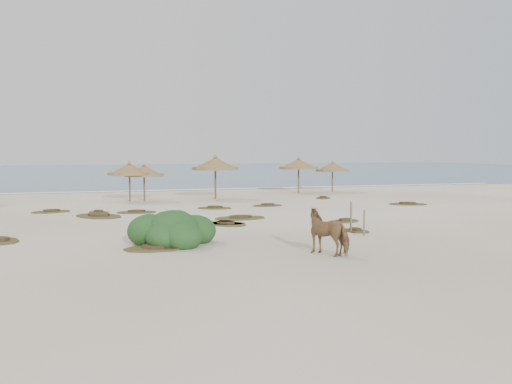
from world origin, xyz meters
TOP-DOWN VIEW (x-y plane):
  - ground at (0.00, 0.00)m, footprint 160.00×160.00m
  - ocean at (0.00, 75.00)m, footprint 200.00×100.00m
  - foam_line at (0.00, 26.00)m, footprint 70.00×0.60m
  - palapa_2 at (-3.03, 15.68)m, footprint 3.86×3.86m
  - palapa_3 at (-2.04, 15.79)m, footprint 3.45×3.45m
  - palapa_4 at (3.01, 15.90)m, footprint 4.06×4.06m
  - palapa_5 at (14.04, 19.63)m, footprint 3.63×3.63m
  - palapa_6 at (10.93, 19.50)m, footprint 3.69×3.69m
  - horse at (1.15, -6.60)m, footprint 1.59×1.95m
  - fence_post_near at (4.25, -2.24)m, footprint 0.12×0.12m
  - fence_post_far at (4.24, -3.38)m, footprint 0.09×0.09m
  - bush at (-3.40, -3.04)m, footprint 3.27×2.88m
  - scrub_0 at (-9.47, -0.36)m, footprint 1.72×2.22m
  - scrub_1 at (-5.52, 7.00)m, footprint 3.19×3.61m
  - scrub_2 at (-0.08, 1.90)m, footprint 2.27×1.92m
  - scrub_3 at (1.24, 9.16)m, footprint 2.42×2.04m
  - scrub_4 at (5.67, 1.03)m, footprint 2.00×1.78m
  - scrub_5 at (13.57, 7.74)m, footprint 2.84×2.36m
  - scrub_6 at (-7.93, 10.03)m, footprint 2.46×1.98m
  - scrub_7 at (4.77, 9.70)m, footprint 2.07×1.48m
  - scrub_9 at (-0.09, 1.81)m, footprint 2.31×2.62m
  - scrub_10 at (10.50, 13.81)m, footprint 1.59×1.91m
  - scrub_11 at (-4.17, -3.83)m, footprint 2.31×1.58m
  - scrub_12 at (4.53, -2.16)m, footprint 1.17×1.55m
  - scrub_13 at (-3.43, 8.25)m, footprint 2.34×1.69m
  - scrub_14 at (-5.43, 8.89)m, footprint 1.49×1.63m
  - scrub_15 at (1.23, 3.84)m, footprint 2.80×1.94m

SIDE VIEW (x-z plane):
  - ground at x=0.00m, z-range 0.00..0.00m
  - ocean at x=0.00m, z-range 0.00..0.01m
  - foam_line at x=0.00m, z-range 0.00..0.01m
  - scrub_5 at x=13.57m, z-range -0.03..0.13m
  - scrub_7 at x=4.77m, z-range -0.03..0.13m
  - scrub_14 at x=-5.43m, z-range -0.03..0.13m
  - scrub_15 at x=1.23m, z-range -0.03..0.13m
  - scrub_0 at x=-9.47m, z-range -0.03..0.13m
  - scrub_1 at x=-5.52m, z-range -0.03..0.13m
  - scrub_3 at x=1.24m, z-range -0.03..0.13m
  - scrub_4 at x=5.67m, z-range -0.03..0.13m
  - scrub_6 at x=-7.93m, z-range -0.03..0.13m
  - scrub_9 at x=-0.09m, z-range -0.03..0.13m
  - scrub_12 at x=4.53m, z-range -0.03..0.13m
  - scrub_13 at x=-3.43m, z-range -0.03..0.13m
  - scrub_2 at x=-0.08m, z-range -0.03..0.13m
  - scrub_10 at x=10.50m, z-range -0.03..0.13m
  - scrub_11 at x=-4.17m, z-range -0.03..0.13m
  - bush at x=-3.40m, z-range -0.25..1.21m
  - fence_post_far at x=4.24m, z-range 0.00..1.06m
  - fence_post_near at x=4.25m, z-range 0.00..1.28m
  - horse at x=1.15m, z-range 0.00..1.50m
  - palapa_3 at x=-2.04m, z-range 0.72..3.31m
  - palapa_5 at x=14.04m, z-range 0.73..3.36m
  - palapa_2 at x=-3.03m, z-range 0.76..3.51m
  - palapa_6 at x=10.93m, z-range 0.82..3.81m
  - palapa_4 at x=3.01m, z-range 0.88..4.07m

